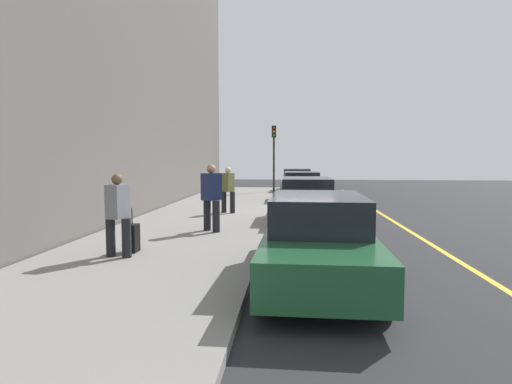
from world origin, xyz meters
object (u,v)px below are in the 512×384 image
parked_car_black (301,187)px  traffic_light_pole (274,147)px  pedestrian_olive_coat (228,189)px  pedestrian_navy_coat (211,196)px  rolling_suitcase (133,238)px  parked_car_silver (297,181)px  parked_car_maroon (307,201)px  parked_car_green (318,239)px  pedestrian_grey_coat (118,213)px

parked_car_black → traffic_light_pole: traffic_light_pole is taller
pedestrian_olive_coat → pedestrian_navy_coat: bearing=1.9°
pedestrian_navy_coat → rolling_suitcase: pedestrian_navy_coat is taller
pedestrian_olive_coat → rolling_suitcase: size_ratio=1.77×
parked_car_silver → parked_car_maroon: bearing=0.6°
parked_car_maroon → parked_car_silver: bearing=-179.4°
rolling_suitcase → parked_car_green: bearing=70.0°
parked_car_green → pedestrian_navy_coat: bearing=-147.2°
pedestrian_grey_coat → parked_car_silver: bearing=167.9°
parked_car_maroon → parked_car_green: same height
rolling_suitcase → parked_car_black: bearing=161.7°
pedestrian_navy_coat → pedestrian_grey_coat: bearing=-22.7°
parked_car_silver → pedestrian_olive_coat: bearing=-13.7°
parked_car_maroon → pedestrian_olive_coat: pedestrian_olive_coat is taller
parked_car_silver → parked_car_green: 19.21m
parked_car_silver → pedestrian_olive_coat: size_ratio=2.84×
parked_car_silver → parked_car_maroon: size_ratio=1.07×
parked_car_green → pedestrian_olive_coat: 8.58m
pedestrian_navy_coat → rolling_suitcase: bearing=-24.2°
parked_car_black → rolling_suitcase: (11.79, -3.91, -0.31)m
pedestrian_olive_coat → rolling_suitcase: 6.82m
parked_car_black → traffic_light_pole: size_ratio=1.11×
parked_car_maroon → pedestrian_olive_coat: size_ratio=2.65×
parked_car_black → pedestrian_grey_coat: (12.26, -4.02, 0.30)m
parked_car_silver → parked_car_maroon: same height
pedestrian_grey_coat → pedestrian_olive_coat: (-7.17, 1.20, -0.01)m
parked_car_silver → parked_car_black: (6.02, 0.11, -0.00)m
pedestrian_grey_coat → traffic_light_pole: traffic_light_pole is taller
parked_car_silver → parked_car_black: same height
pedestrian_navy_coat → traffic_light_pole: (-14.28, 1.15, 1.73)m
parked_car_black → pedestrian_grey_coat: bearing=-18.2°
parked_car_silver → pedestrian_grey_coat: 18.69m
parked_car_maroon → pedestrian_olive_coat: 3.16m
parked_car_silver → rolling_suitcase: 18.21m
rolling_suitcase → traffic_light_pole: bearing=172.1°
pedestrian_olive_coat → rolling_suitcase: pedestrian_olive_coat is taller
parked_car_maroon → pedestrian_navy_coat: bearing=-45.8°
parked_car_black → rolling_suitcase: 12.43m
parked_car_maroon → parked_car_green: size_ratio=0.94×
pedestrian_olive_coat → rolling_suitcase: bearing=-9.2°
parked_car_green → pedestrian_navy_coat: pedestrian_navy_coat is taller
parked_car_green → pedestrian_olive_coat: bearing=-161.1°
parked_car_silver → traffic_light_pole: (0.82, -1.43, 2.10)m
parked_car_silver → parked_car_green: size_ratio=1.01×
pedestrian_grey_coat → pedestrian_olive_coat: size_ratio=1.01×
pedestrian_navy_coat → rolling_suitcase: 3.05m
traffic_light_pole → parked_car_maroon: bearing=7.6°
pedestrian_olive_coat → traffic_light_pole: bearing=172.9°
parked_car_green → traffic_light_pole: bearing=-175.3°
parked_car_green → parked_car_black: bearing=179.8°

